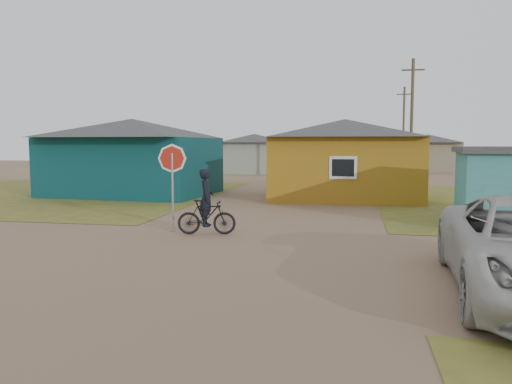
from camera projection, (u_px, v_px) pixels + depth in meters
ground at (224, 259)px, 11.69m from camera, size 120.00×120.00×0.00m
grass_nw at (35, 193)px, 27.06m from camera, size 20.00×18.00×0.00m
house_teal at (133, 156)px, 26.30m from camera, size 8.93×7.08×4.00m
house_yellow at (344, 158)px, 24.69m from camera, size 7.72×6.76×3.90m
house_pale_west at (255, 153)px, 45.86m from camera, size 7.04×6.15×3.60m
house_beige_east at (427, 152)px, 48.66m from camera, size 6.95×6.05×3.60m
house_pale_north at (208, 152)px, 59.13m from camera, size 6.28×5.81×3.40m
utility_pole_near at (412, 121)px, 31.53m from camera, size 1.40×0.20×8.00m
utility_pole_far at (403, 128)px, 46.97m from camera, size 1.40×0.20×8.00m
stop_sign at (172, 168)px, 15.16m from camera, size 0.86×0.28×2.69m
cyclist at (207, 211)px, 14.80m from camera, size 1.79×0.79×1.96m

